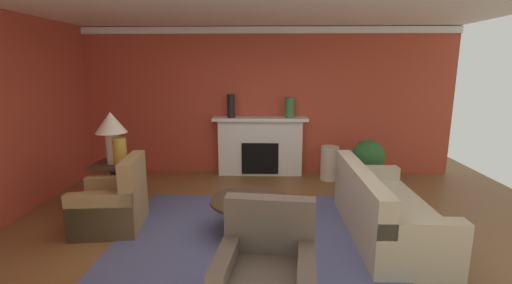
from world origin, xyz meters
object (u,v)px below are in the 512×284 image
Objects in this scene: side_table at (116,183)px; vase_mantel_left at (231,106)px; armchair_facing_fireplace at (266,281)px; vase_mantel_right at (290,108)px; potted_plant at (368,159)px; coffee_table at (250,208)px; armchair_near_window at (113,206)px; fireplace at (260,148)px; vase_tall_corner at (330,163)px; vase_on_side_table at (120,152)px; sofa at (383,212)px; table_lamp at (111,127)px.

vase_mantel_left reaches higher than side_table.
vase_mantel_right is (0.43, 4.00, 1.01)m from armchair_facing_fireplace.
armchair_facing_fireplace is 1.14× the size of potted_plant.
vase_mantel_right is (0.64, 2.47, 0.98)m from coffee_table.
fireplace is at bearing 52.60° from armchair_near_window.
vase_on_side_table reaches higher than vase_tall_corner.
vase_mantel_left is at bearing -174.89° from fireplace.
coffee_table is 2.14m from side_table.
sofa is 4.79× the size of vase_mantel_left.
vase_mantel_left is 1.10× the size of vase_on_side_table.
vase_mantel_right reaches higher than fireplace.
vase_mantel_right is 3.14m from vase_on_side_table.
armchair_facing_fireplace is 3.16m from side_table.
armchair_facing_fireplace is 4.19m from vase_mantel_left.
vase_mantel_right is (-0.74, 0.25, 1.00)m from vase_tall_corner.
sofa is 3.44m from vase_mantel_left.
vase_mantel_left is (-0.55, -0.05, 0.81)m from fireplace.
vase_mantel_right is 1.70m from potted_plant.
sofa is 2.10× the size of coffee_table.
table_lamp reaches higher than coffee_table.
vase_mantel_right is at bearing 33.38° from table_lamp.
armchair_near_window is at bearing -154.77° from potted_plant.
armchair_near_window and armchair_facing_fireplace have the same top height.
potted_plant is at bearing -24.76° from vase_mantel_right.
vase_mantel_right is at bearing 36.74° from vase_on_side_table.
vase_on_side_table is (-0.08, 0.53, 0.59)m from armchair_near_window.
fireplace is 2.53m from coffee_table.
vase_mantel_left is at bearing 180.00° from vase_mantel_right.
side_table is 1.83× the size of vase_mantel_right.
armchair_facing_fireplace reaches higher than potted_plant.
sofa is 3.62m from vase_on_side_table.
sofa reaches higher than side_table.
armchair_near_window is 4.16m from potted_plant.
potted_plant is (3.99, 1.12, 0.09)m from side_table.
fireplace is 2.16× the size of potted_plant.
sofa is 2.88m from vase_mantel_right.
vase_tall_corner is (1.84, -0.25, -1.03)m from vase_mantel_left.
vase_mantel_left is at bearing 61.18° from armchair_near_window.
armchair_near_window is at bearing -118.82° from vase_mantel_left.
armchair_near_window is 1.15m from table_lamp.
vase_on_side_table reaches higher than sofa.
coffee_table is 2.62× the size of vase_mantel_right.
potted_plant is at bearing 80.24° from sofa.
fireplace is 1.35m from vase_tall_corner.
armchair_facing_fireplace is 2.48× the size of vase_mantel_right.
vase_on_side_table is at bearing -162.07° from potted_plant.
vase_mantel_left is (1.54, 1.74, 0.95)m from side_table.
fireplace is 4.51× the size of vase_on_side_table.
table_lamp is at bearing -146.62° from vase_mantel_right.
vase_mantel_right is at bearing 0.00° from vase_mantel_left.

